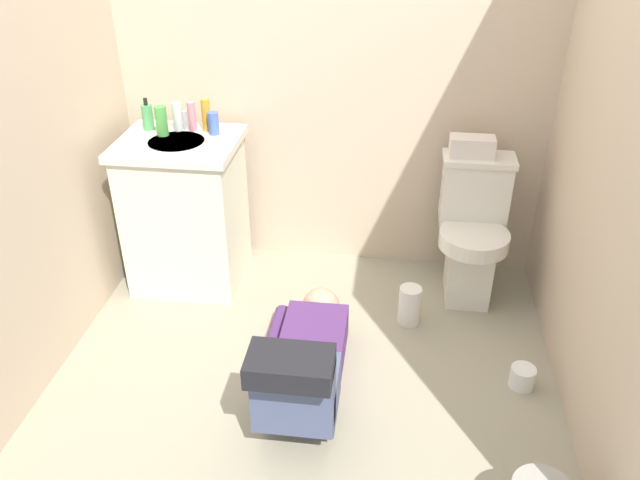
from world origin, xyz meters
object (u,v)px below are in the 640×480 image
(paper_towel_roll, at_px, (410,305))
(bottle_pink, at_px, (192,116))
(bottle_green, at_px, (161,121))
(soap_dispenser, at_px, (148,117))
(toilet_paper_roll, at_px, (522,377))
(person_plumber, at_px, (305,362))
(bottle_blue, at_px, (214,123))
(bottle_white, at_px, (177,117))
(toilet, at_px, (472,232))
(faucet, at_px, (185,120))
(tissue_box, at_px, (472,146))
(vanity_cabinet, at_px, (186,211))
(bottle_amber, at_px, (206,115))

(paper_towel_roll, bearing_deg, bottle_pink, 161.17)
(bottle_pink, bearing_deg, bottle_green, -148.54)
(soap_dispenser, xyz_separation_m, paper_towel_roll, (1.39, -0.38, -0.78))
(toilet_paper_roll, bearing_deg, bottle_pink, 154.45)
(person_plumber, height_order, paper_towel_roll, person_plumber)
(bottle_blue, height_order, paper_towel_roll, bottle_blue)
(person_plumber, relative_size, soap_dispenser, 6.42)
(bottle_white, distance_m, toilet_paper_roll, 2.09)
(person_plumber, height_order, bottle_pink, bottle_pink)
(toilet, xyz_separation_m, person_plumber, (-0.74, -0.88, -0.19))
(faucet, distance_m, paper_towel_roll, 1.48)
(tissue_box, bearing_deg, toilet, -63.57)
(vanity_cabinet, relative_size, soap_dispenser, 4.94)
(vanity_cabinet, bearing_deg, soap_dispenser, 147.65)
(soap_dispenser, xyz_separation_m, bottle_white, (0.16, 0.01, 0.01))
(faucet, relative_size, bottle_white, 0.68)
(bottle_green, bearing_deg, person_plumber, -46.01)
(toilet, relative_size, tissue_box, 3.41)
(bottle_white, height_order, bottle_blue, bottle_white)
(soap_dispenser, height_order, bottle_white, soap_dispenser)
(tissue_box, xyz_separation_m, bottle_green, (-1.55, -0.09, 0.10))
(bottle_green, xyz_separation_m, bottle_amber, (0.20, 0.09, 0.01))
(soap_dispenser, bearing_deg, person_plumber, -45.01)
(bottle_green, bearing_deg, bottle_pink, 31.46)
(tissue_box, xyz_separation_m, bottle_pink, (-1.42, -0.01, 0.10))
(bottle_blue, bearing_deg, faucet, 165.65)
(bottle_green, bearing_deg, bottle_amber, 23.98)
(toilet, height_order, tissue_box, tissue_box)
(bottle_amber, bearing_deg, bottle_white, -173.99)
(soap_dispenser, bearing_deg, bottle_white, 2.37)
(toilet, relative_size, bottle_white, 5.13)
(vanity_cabinet, height_order, soap_dispenser, soap_dispenser)
(bottle_white, relative_size, bottle_blue, 1.27)
(soap_dispenser, distance_m, bottle_pink, 0.23)
(bottle_green, height_order, bottle_amber, bottle_amber)
(tissue_box, distance_m, soap_dispenser, 1.65)
(bottle_amber, distance_m, paper_towel_roll, 1.41)
(tissue_box, relative_size, bottle_green, 1.46)
(vanity_cabinet, xyz_separation_m, bottle_pink, (0.04, 0.13, 0.48))
(vanity_cabinet, distance_m, bottle_green, 0.49)
(toilet, bearing_deg, person_plumber, -130.13)
(soap_dispenser, relative_size, bottle_amber, 1.00)
(tissue_box, xyz_separation_m, bottle_white, (-1.49, -0.02, 0.09))
(bottle_green, relative_size, bottle_blue, 1.31)
(paper_towel_roll, bearing_deg, bottle_blue, 160.79)
(toilet, relative_size, vanity_cabinet, 0.91)
(tissue_box, bearing_deg, bottle_white, -179.25)
(bottle_green, distance_m, bottle_pink, 0.16)
(vanity_cabinet, xyz_separation_m, paper_towel_roll, (1.20, -0.26, -0.32))
(bottle_pink, distance_m, bottle_blue, 0.13)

